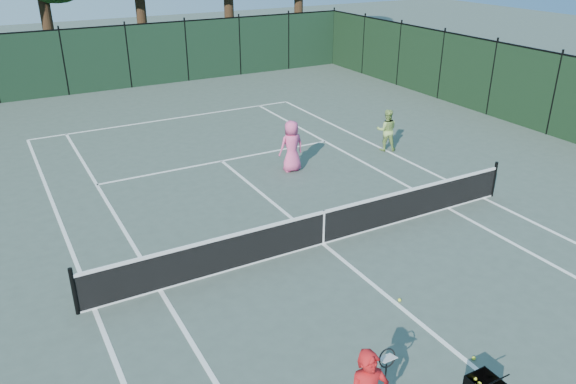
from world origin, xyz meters
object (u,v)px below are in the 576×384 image
loose_ball_near_cart (474,358)px  loose_ball_midcourt (400,300)px  player_green (387,130)px  player_pink (292,146)px

loose_ball_near_cart → loose_ball_midcourt: same height
player_green → loose_ball_midcourt: (-5.39, -7.40, -0.70)m
player_green → loose_ball_near_cart: (-5.36, -9.43, -0.70)m
player_pink → loose_ball_midcourt: bearing=79.3°
loose_ball_midcourt → player_green: bearing=53.9°
player_pink → loose_ball_near_cart: (-1.51, -9.36, -0.80)m
loose_ball_midcourt → loose_ball_near_cart: bearing=-89.2°
player_pink → loose_ball_near_cart: size_ratio=24.48×
loose_ball_near_cart → loose_ball_midcourt: bearing=90.8°
player_green → loose_ball_near_cart: size_ratio=21.69×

